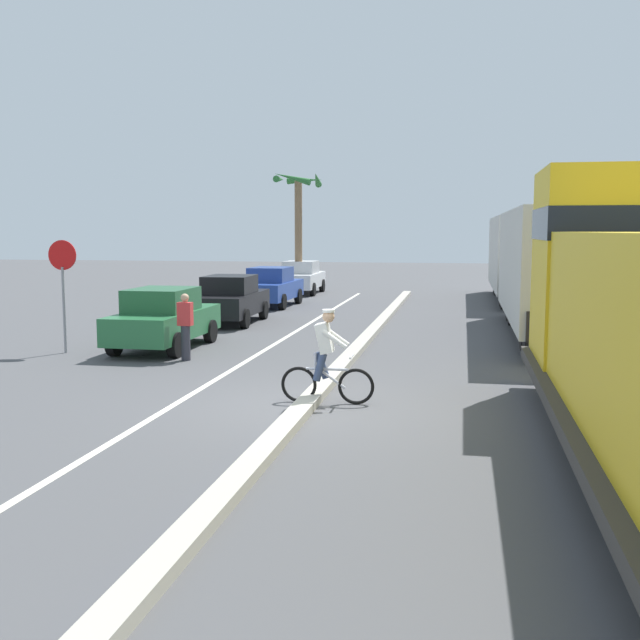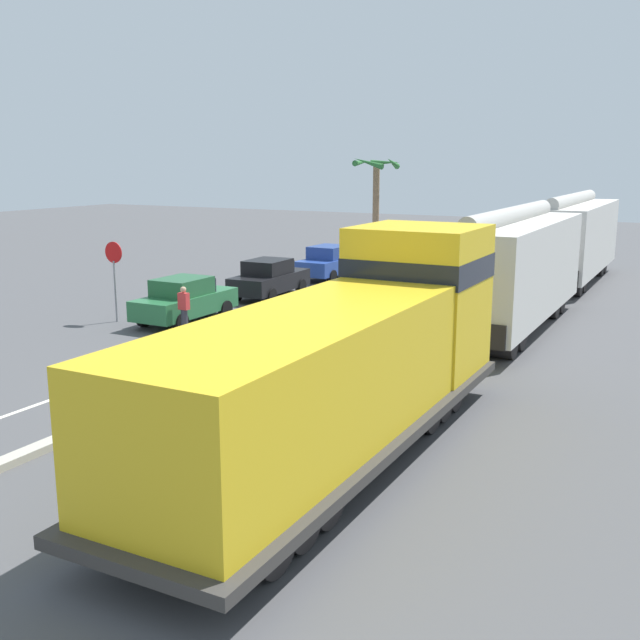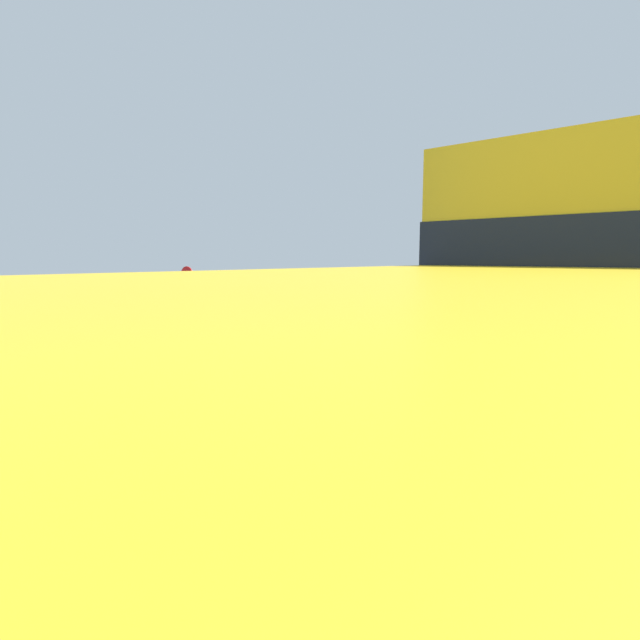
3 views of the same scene
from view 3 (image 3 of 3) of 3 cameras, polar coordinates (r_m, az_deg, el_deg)
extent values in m
plane|color=#4C4C4F|center=(8.57, -12.92, -14.73)|extent=(120.00, 120.00, 0.00)
cube|color=#B2AD9E|center=(12.79, 9.71, -6.91)|extent=(0.36, 36.00, 0.16)
cube|color=silver|center=(14.18, 1.42, -5.71)|extent=(0.14, 36.00, 0.01)
cube|color=gold|center=(5.90, 30.24, -0.87)|extent=(2.80, 2.80, 3.50)
cube|color=black|center=(5.85, 30.73, 6.78)|extent=(2.83, 2.83, 0.56)
cylinder|color=black|center=(6.08, 28.16, -19.85)|extent=(2.40, 1.00, 1.00)
cylinder|color=black|center=(5.39, 25.96, -23.38)|extent=(2.40, 1.00, 1.00)
cylinder|color=black|center=(4.73, 22.95, -27.87)|extent=(2.40, 1.00, 1.00)
cube|color=#286B3D|center=(15.65, -6.85, -2.06)|extent=(1.70, 4.20, 0.70)
cube|color=#225B34|center=(15.46, -7.31, 0.26)|extent=(1.50, 1.90, 0.60)
cube|color=#1E232D|center=(16.13, -4.62, 0.40)|extent=(1.43, 0.12, 0.51)
cylinder|color=black|center=(17.15, -5.36, -2.40)|extent=(0.22, 0.64, 0.64)
cylinder|color=black|center=(16.02, -1.42, -3.05)|extent=(0.22, 0.64, 0.64)
cylinder|color=black|center=(15.53, -12.42, -3.55)|extent=(0.22, 0.64, 0.64)
cylinder|color=black|center=(14.27, -8.61, -4.41)|extent=(0.22, 0.64, 0.64)
cube|color=black|center=(19.76, 5.60, -0.10)|extent=(1.83, 4.25, 0.70)
cube|color=black|center=(19.57, 5.38, 1.74)|extent=(1.56, 1.94, 0.60)
cube|color=#1E232D|center=(20.40, 6.97, 1.80)|extent=(1.43, 0.16, 0.51)
cylinder|color=black|center=(21.33, 5.78, -0.51)|extent=(0.24, 0.65, 0.64)
cylinder|color=black|center=(20.47, 9.52, -0.90)|extent=(0.24, 0.65, 0.64)
cylinder|color=black|center=(19.25, 1.41, -1.32)|extent=(0.24, 0.65, 0.64)
cylinder|color=black|center=(18.30, 5.37, -1.79)|extent=(0.24, 0.65, 0.64)
cube|color=#28479E|center=(24.66, 13.39, 1.19)|extent=(1.81, 4.24, 0.70)
cube|color=navy|center=(24.47, 13.26, 2.68)|extent=(1.55, 1.94, 0.60)
cube|color=#1E232D|center=(25.35, 14.39, 2.68)|extent=(1.43, 0.16, 0.51)
cylinder|color=black|center=(26.22, 13.26, 0.77)|extent=(0.24, 0.65, 0.64)
cylinder|color=black|center=(25.46, 16.40, 0.48)|extent=(0.24, 0.65, 0.64)
cylinder|color=black|center=(24.01, 10.14, 0.28)|extent=(0.24, 0.65, 0.64)
cylinder|color=black|center=(23.18, 13.48, -0.06)|extent=(0.24, 0.65, 0.64)
cube|color=silver|center=(30.39, 18.90, 2.10)|extent=(1.76, 4.22, 0.70)
cube|color=beige|center=(30.20, 18.84, 3.31)|extent=(1.52, 1.92, 0.60)
cube|color=#1E232D|center=(31.13, 19.53, 3.30)|extent=(1.43, 0.14, 0.51)
cylinder|color=black|center=(31.93, 18.41, 1.72)|extent=(0.23, 0.64, 0.64)
cylinder|color=black|center=(31.35, 21.14, 1.51)|extent=(0.23, 0.64, 0.64)
cylinder|color=black|center=(29.55, 16.46, 1.38)|extent=(0.23, 0.64, 0.64)
cylinder|color=black|center=(28.92, 19.37, 1.14)|extent=(0.23, 0.64, 0.64)
torus|color=black|center=(8.01, -7.87, -13.70)|extent=(0.66, 0.07, 0.66)
torus|color=black|center=(8.78, -12.51, -11.90)|extent=(0.66, 0.07, 0.66)
cylinder|color=silver|center=(8.29, -10.36, -10.82)|extent=(0.79, 0.06, 0.05)
cylinder|color=silver|center=(8.27, -9.88, -12.16)|extent=(0.48, 0.06, 0.36)
cylinder|color=silver|center=(8.41, -11.34, -9.50)|extent=(0.04, 0.04, 0.30)
cylinder|color=silver|center=(7.88, -8.33, -9.81)|extent=(0.04, 0.48, 0.04)
cylinder|color=#38476B|center=(8.42, -10.35, -10.17)|extent=(0.31, 0.15, 0.52)
cylinder|color=#38476B|center=(8.30, -11.44, -10.45)|extent=(0.27, 0.14, 0.52)
cube|color=white|center=(8.17, -10.67, -6.93)|extent=(0.33, 0.35, 0.57)
sphere|color=tan|center=(8.03, -10.42, -4.32)|extent=(0.22, 0.22, 0.22)
cylinder|color=white|center=(8.01, -10.44, -3.62)|extent=(0.22, 0.22, 0.05)
cylinder|color=white|center=(8.12, -8.89, -6.98)|extent=(0.46, 0.10, 0.36)
cylinder|color=white|center=(7.92, -10.67, -7.38)|extent=(0.46, 0.10, 0.36)
cylinder|color=gray|center=(16.70, -14.84, -0.17)|extent=(0.07, 0.07, 2.20)
cylinder|color=red|center=(16.59, -14.94, 4.64)|extent=(0.76, 0.03, 0.76)
cylinder|color=white|center=(16.60, -14.90, 4.64)|extent=(0.48, 0.02, 0.48)
cylinder|color=#846647|center=(29.70, 18.56, 6.04)|extent=(0.36, 0.36, 5.51)
cone|color=#2D7033|center=(29.53, 20.48, 11.41)|extent=(0.51, 1.85, 0.72)
cone|color=#2D7033|center=(30.56, 19.68, 11.29)|extent=(1.83, 0.58, 0.35)
cone|color=#2D7033|center=(30.12, 17.15, 11.45)|extent=(0.41, 1.83, 0.40)
cone|color=#2D7033|center=(29.01, 17.90, 11.60)|extent=(1.85, 0.51, 0.75)
cylinder|color=#33333D|center=(13.79, -8.51, -4.38)|extent=(0.22, 0.22, 0.85)
cube|color=red|center=(13.66, -8.56, -1.48)|extent=(0.34, 0.22, 0.56)
sphere|color=tan|center=(13.61, -8.59, 0.14)|extent=(0.20, 0.20, 0.20)
camera|label=1|loc=(9.15, -112.92, -3.20)|focal=42.00mm
camera|label=2|loc=(12.09, -163.42, 5.11)|focal=42.00mm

